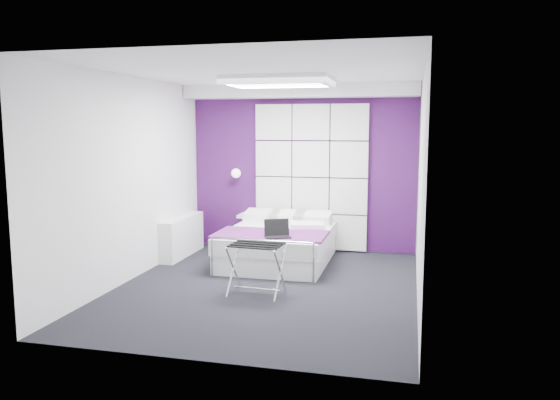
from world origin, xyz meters
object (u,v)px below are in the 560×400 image
Objects in this scene: wall_lamp at (237,173)px; nightstand at (253,216)px; laptop at (278,233)px; radiator at (182,236)px; bed at (278,244)px; luggage_rack at (257,269)px.

wall_lamp reaches higher than nightstand.
wall_lamp is 0.45× the size of laptop.
bed is at bearing -2.87° from radiator.
nightstand is at bearing -8.24° from wall_lamp.
wall_lamp is at bearing 171.76° from nightstand.
laptop is at bearing -76.22° from bed.
bed is 5.49× the size of laptop.
luggage_rack is 1.82× the size of laptop.
luggage_rack is 0.92m from laptop.
radiator is at bearing 177.13° from bed.
luggage_rack is at bearing -86.05° from bed.
wall_lamp reaches higher than laptop.
laptop is (1.69, -0.72, 0.27)m from radiator.
wall_lamp is at bearing 49.90° from radiator.
radiator is 1.54m from bed.
wall_lamp is 0.74m from nightstand.
wall_lamp is 1.93m from laptop.
bed is (0.90, -0.84, -0.95)m from wall_lamp.
radiator is at bearing 133.78° from laptop.
nightstand is at bearing 111.50° from luggage_rack.
bed is at bearing -43.01° from wall_lamp.
radiator is 1.98× the size of luggage_rack.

